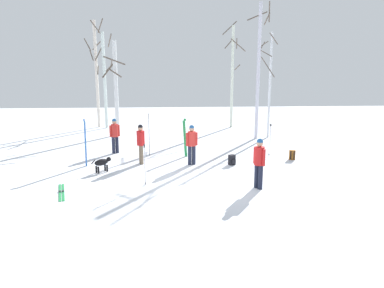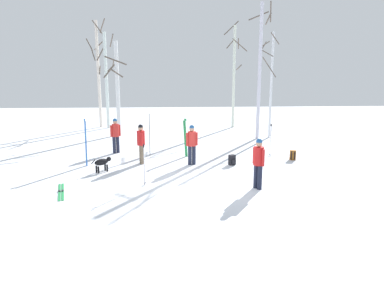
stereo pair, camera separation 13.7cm
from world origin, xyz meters
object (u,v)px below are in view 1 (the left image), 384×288
at_px(ski_pair_lying_0, 62,192).
at_px(birch_tree_4, 259,70).
at_px(ski_pair_planted_1, 185,138).
at_px(ski_poles_1, 145,164).
at_px(ski_poles_0, 270,139).
at_px(water_bottle_0, 258,159).
at_px(person_3, 141,141).
at_px(ski_pair_planted_2, 85,143).
at_px(person_0, 192,142).
at_px(person_1, 115,133).
at_px(ski_pair_planted_0, 149,134).
at_px(birch_tree_0, 96,72).
at_px(birch_tree_2, 116,87).
at_px(backpack_0, 292,155).
at_px(backpack_1, 232,160).
at_px(birch_tree_5, 269,83).
at_px(person_2, 259,160).
at_px(birch_tree_1, 105,79).
at_px(dog, 102,163).

relative_size(ski_pair_lying_0, birch_tree_4, 0.22).
height_order(ski_pair_planted_1, ski_poles_1, ski_pair_planted_1).
height_order(ski_poles_0, water_bottle_0, ski_poles_0).
relative_size(person_3, ski_pair_planted_2, 0.86).
xyz_separation_m(person_0, person_1, (-3.59, 2.48, 0.00)).
bearing_deg(birch_tree_4, ski_pair_planted_0, -147.83).
xyz_separation_m(birch_tree_0, birch_tree_2, (1.87, -3.65, -0.99)).
relative_size(water_bottle_0, birch_tree_4, 0.03).
bearing_deg(backpack_0, ski_poles_0, 138.45).
relative_size(ski_pair_planted_2, backpack_1, 4.55).
distance_m(ski_poles_1, birch_tree_2, 10.96).
bearing_deg(ski_poles_0, birch_tree_5, 74.45).
bearing_deg(birch_tree_4, ski_poles_1, -125.71).
bearing_deg(ski_pair_planted_2, person_2, -27.38).
bearing_deg(ski_poles_0, ski_pair_lying_0, -151.59).
xyz_separation_m(ski_poles_0, birch_tree_4, (0.59, 4.65, 3.29)).
bearing_deg(backpack_1, water_bottle_0, 21.28).
relative_size(person_3, birch_tree_1, 0.25).
distance_m(backpack_0, birch_tree_2, 11.75).
relative_size(ski_pair_planted_0, ski_poles_1, 1.37).
bearing_deg(backpack_1, birch_tree_5, 61.63).
xyz_separation_m(backpack_1, birch_tree_2, (-5.94, 7.92, 2.82)).
xyz_separation_m(person_3, backpack_0, (6.80, 0.24, -0.77)).
relative_size(ski_pair_lying_0, birch_tree_5, 0.27).
bearing_deg(water_bottle_0, birch_tree_0, 129.35).
bearing_deg(birch_tree_0, ski_pair_lying_0, -83.78).
bearing_deg(ski_pair_planted_2, ski_pair_planted_1, 19.25).
distance_m(person_1, birch_tree_2, 5.69).
height_order(person_3, birch_tree_5, birch_tree_5).
height_order(dog, ski_poles_0, ski_poles_0).
relative_size(person_2, ski_pair_planted_0, 0.86).
relative_size(person_0, person_1, 1.00).
bearing_deg(person_2, dog, 156.95).
distance_m(ski_pair_planted_0, ski_pair_lying_0, 5.89).
relative_size(ski_poles_0, birch_tree_0, 0.20).
relative_size(person_1, backpack_1, 3.90).
relative_size(dog, ski_pair_planted_0, 0.35).
bearing_deg(ski_poles_1, dog, 134.67).
height_order(backpack_1, birch_tree_2, birch_tree_2).
distance_m(ski_poles_1, backpack_1, 4.38).
bearing_deg(ski_poles_0, backpack_1, -145.17).
bearing_deg(backpack_0, birch_tree_0, 134.66).
bearing_deg(dog, birch_tree_0, 101.49).
relative_size(person_1, person_2, 1.00).
relative_size(person_0, backpack_1, 3.90).
distance_m(birch_tree_1, birch_tree_5, 11.60).
height_order(person_0, birch_tree_1, birch_tree_1).
bearing_deg(ski_pair_planted_2, birch_tree_5, 32.82).
xyz_separation_m(ski_pair_planted_1, water_bottle_0, (3.19, -1.20, -0.79)).
relative_size(ski_pair_planted_2, birch_tree_5, 0.32).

